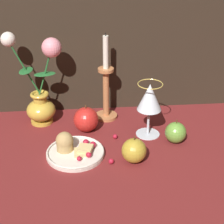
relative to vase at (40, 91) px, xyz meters
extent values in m
plane|color=maroon|center=(0.20, -0.16, -0.12)|extent=(2.40, 2.40, 0.00)
cylinder|color=gold|center=(0.00, 0.00, -0.11)|extent=(0.07, 0.07, 0.01)
ellipsoid|color=gold|center=(0.00, 0.00, -0.07)|extent=(0.10, 0.10, 0.07)
cylinder|color=gold|center=(0.00, 0.00, -0.03)|extent=(0.04, 0.04, 0.03)
torus|color=gold|center=(0.00, 0.00, -0.01)|extent=(0.06, 0.06, 0.01)
cylinder|color=#23662D|center=(-0.04, 0.00, 0.08)|extent=(0.08, 0.01, 0.19)
ellipsoid|color=#23662D|center=(-0.04, 0.00, 0.07)|extent=(0.05, 0.08, 0.00)
sphere|color=silver|center=(-0.08, 0.01, 0.18)|extent=(0.05, 0.05, 0.05)
cylinder|color=#23662D|center=(0.02, 0.00, 0.07)|extent=(0.06, 0.01, 0.16)
ellipsoid|color=#23662D|center=(0.02, 0.00, 0.06)|extent=(0.08, 0.06, 0.00)
sphere|color=pink|center=(0.05, 0.00, 0.15)|extent=(0.06, 0.06, 0.06)
cylinder|color=silver|center=(0.11, -0.21, -0.11)|extent=(0.17, 0.17, 0.01)
torus|color=silver|center=(0.11, -0.21, -0.10)|extent=(0.17, 0.17, 0.01)
cylinder|color=tan|center=(0.08, -0.19, -0.09)|extent=(0.05, 0.05, 0.03)
sphere|color=tan|center=(0.08, -0.19, -0.07)|extent=(0.05, 0.05, 0.05)
cube|color=#DBBC7A|center=(0.13, -0.22, -0.10)|extent=(0.04, 0.04, 0.01)
cube|color=#DBBC7A|center=(0.14, -0.22, -0.09)|extent=(0.05, 0.05, 0.01)
sphere|color=#AD192D|center=(0.12, -0.25, -0.10)|extent=(0.01, 0.01, 0.01)
sphere|color=#AD192D|center=(0.15, -0.24, -0.10)|extent=(0.02, 0.02, 0.02)
sphere|color=#AD192D|center=(0.15, -0.22, -0.10)|extent=(0.02, 0.02, 0.02)
sphere|color=#AD192D|center=(0.16, -0.19, -0.10)|extent=(0.02, 0.02, 0.02)
sphere|color=#AD192D|center=(0.14, -0.17, -0.10)|extent=(0.02, 0.02, 0.02)
cylinder|color=silver|center=(0.34, -0.11, -0.11)|extent=(0.08, 0.08, 0.00)
cylinder|color=silver|center=(0.34, -0.11, -0.07)|extent=(0.01, 0.01, 0.09)
cone|color=silver|center=(0.34, -0.11, 0.02)|extent=(0.08, 0.08, 0.09)
cone|color=maroon|center=(0.34, -0.11, 0.01)|extent=(0.07, 0.07, 0.06)
torus|color=gold|center=(0.34, -0.11, 0.06)|extent=(0.08, 0.08, 0.00)
cylinder|color=#B77042|center=(0.22, 0.01, -0.11)|extent=(0.08, 0.08, 0.01)
cylinder|color=#B77042|center=(0.22, 0.01, -0.02)|extent=(0.02, 0.02, 0.16)
cylinder|color=#B77042|center=(0.22, 0.01, 0.06)|extent=(0.05, 0.05, 0.01)
cylinder|color=silver|center=(0.22, 0.01, 0.12)|extent=(0.02, 0.02, 0.11)
cylinder|color=black|center=(0.22, 0.01, 0.18)|extent=(0.00, 0.00, 0.01)
sphere|color=#B2932D|center=(0.28, -0.26, -0.08)|extent=(0.07, 0.07, 0.07)
cylinder|color=#4C3319|center=(0.28, -0.26, -0.04)|extent=(0.00, 0.00, 0.01)
sphere|color=#669938|center=(0.42, -0.16, -0.08)|extent=(0.07, 0.07, 0.07)
cylinder|color=#4C3319|center=(0.42, -0.16, -0.04)|extent=(0.00, 0.00, 0.01)
sphere|color=red|center=(0.15, -0.07, -0.08)|extent=(0.08, 0.08, 0.08)
cylinder|color=#4C3319|center=(0.15, -0.07, -0.03)|extent=(0.00, 0.00, 0.01)
sphere|color=#AD192D|center=(0.29, -0.17, -0.11)|extent=(0.01, 0.01, 0.01)
sphere|color=#AD192D|center=(0.24, -0.13, -0.11)|extent=(0.01, 0.01, 0.01)
sphere|color=#AD192D|center=(0.21, -0.26, -0.11)|extent=(0.02, 0.02, 0.02)
camera|label=1|loc=(0.14, -1.14, 0.52)|focal=60.00mm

